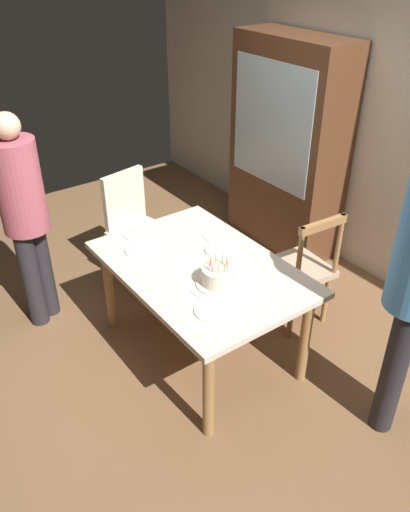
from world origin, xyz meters
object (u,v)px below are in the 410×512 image
plate_near_guest (213,311)px  dining_table (201,277)px  birthday_cake (218,277)px  china_cabinet (287,147)px  chair_spindle_back (300,270)px  plate_near_celebrant (141,249)px  chair_upholstered (134,222)px  person_celebrant (24,212)px  plate_far_side (221,250)px

plate_near_guest → dining_table: bearing=153.1°
birthday_cake → china_cabinet: (-1.07, 1.59, 0.16)m
birthday_cake → chair_spindle_back: (-0.10, 0.84, -0.33)m
plate_near_celebrant → chair_upholstered: 0.81m
birthday_cake → chair_spindle_back: bearing=96.5°
plate_near_guest → person_celebrant: person_celebrant is taller
plate_near_celebrant → birthday_cake: bearing=16.7°
person_celebrant → birthday_cake: bearing=30.1°
plate_far_side → plate_near_guest: size_ratio=1.00×
person_celebrant → dining_table: bearing=36.5°
plate_near_guest → china_cabinet: china_cabinet is taller
plate_near_celebrant → person_celebrant: size_ratio=0.13×
birthday_cake → plate_far_side: size_ratio=1.27×
plate_near_guest → person_celebrant: size_ratio=0.13×
person_celebrant → plate_far_side: bearing=45.6°
dining_table → plate_far_side: (-0.07, 0.22, 0.10)m
dining_table → china_cabinet: 1.80m
chair_spindle_back → chair_upholstered: same height
dining_table → plate_near_celebrant: size_ratio=6.56×
birthday_cake → plate_far_side: bearing=140.6°
plate_near_guest → chair_spindle_back: (-0.29, 1.03, -0.28)m
chair_spindle_back → person_celebrant: bearing=-126.8°
plate_near_guest → birthday_cake: bearing=136.5°
birthday_cake → person_celebrant: size_ratio=0.17×
dining_table → plate_near_celebrant: bearing=-151.0°
plate_near_guest → person_celebrant: bearing=-159.6°
dining_table → china_cabinet: size_ratio=0.76×
birthday_cake → plate_near_guest: birthday_cake is taller
chair_upholstered → china_cabinet: bearing=79.5°
dining_table → plate_near_guest: (0.43, -0.22, 0.10)m
plate_near_guest → chair_spindle_back: 1.10m
plate_near_guest → plate_far_side: bearing=138.9°
dining_table → plate_far_side: 0.25m
dining_table → china_cabinet: bearing=118.3°
plate_near_celebrant → china_cabinet: china_cabinet is taller
plate_near_guest → chair_upholstered: chair_upholstered is taller
plate_far_side → china_cabinet: china_cabinet is taller
chair_upholstered → dining_table: bearing=-5.7°
plate_near_celebrant → chair_upholstered: size_ratio=0.23×
dining_table → plate_far_side: bearing=108.2°
dining_table → chair_upholstered: size_ratio=1.52×
dining_table → chair_spindle_back: (0.14, 0.81, -0.19)m
plate_near_celebrant → plate_near_guest: same height
chair_spindle_back → person_celebrant: (-1.18, -1.58, 0.47)m
plate_near_celebrant → plate_far_side: (0.32, 0.44, 0.00)m
birthday_cake → person_celebrant: 1.48m
plate_near_celebrant → plate_near_guest: (0.83, 0.00, 0.00)m
plate_near_celebrant → chair_spindle_back: size_ratio=0.23×
birthday_cake → plate_near_guest: size_ratio=1.27×
plate_far_side → chair_spindle_back: 0.68m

